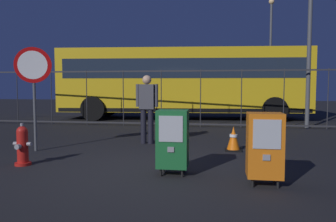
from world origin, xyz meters
The scene contains 10 objects.
ground_plane centered at (0.00, 0.00, 0.00)m, with size 60.00×60.00×0.00m, color black.
fire_hydrant centered at (-2.11, -0.04, 0.35)m, with size 0.33×0.32×0.75m.
newspaper_box_primary centered at (1.95, -0.60, 0.57)m, with size 0.48×0.42×1.02m.
newspaper_box_secondary centered at (0.60, -0.24, 0.57)m, with size 0.48×0.42×1.02m.
stop_sign centered at (-2.60, 1.18, 1.60)m, with size 0.71×0.31×2.23m.
pedestrian centered at (-0.41, 2.47, 0.95)m, with size 0.55×0.22×1.67m.
traffic_cone centered at (1.64, 1.88, 0.26)m, with size 0.36×0.36×0.53m.
fence_barrier centered at (0.00, 6.05, 1.02)m, with size 18.03×0.04×2.00m.
bus_near centered at (-0.25, 9.05, 1.71)m, with size 10.68×3.49×3.00m.
street_light_near_left centered at (4.22, 14.21, 3.74)m, with size 0.32×0.32×6.38m.
Camera 1 is at (1.30, -5.26, 1.37)m, focal length 34.82 mm.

